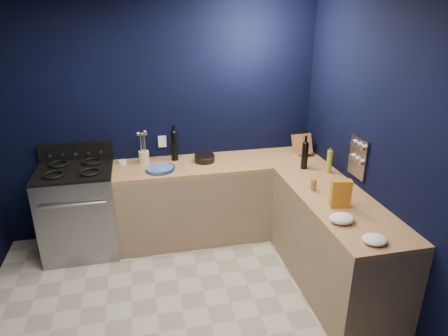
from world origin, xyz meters
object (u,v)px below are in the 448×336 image
object	(u,v)px
utensil_crock	(144,157)
knife_block	(302,144)
gas_range	(80,212)
plate_stack	(160,169)
crouton_bag	(341,194)

from	to	relation	value
utensil_crock	knife_block	size ratio (longest dim) A/B	0.58
gas_range	utensil_crock	distance (m)	0.89
plate_stack	utensil_crock	xyz separation A→B (m)	(-0.15, 0.25, 0.05)
gas_range	crouton_bag	world-z (taller)	crouton_bag
gas_range	crouton_bag	distance (m)	2.68
utensil_crock	crouton_bag	distance (m)	2.12
gas_range	utensil_crock	bearing A→B (deg)	12.21
plate_stack	knife_block	bearing A→B (deg)	5.61
gas_range	plate_stack	xyz separation A→B (m)	(0.87, -0.10, 0.46)
gas_range	knife_block	distance (m)	2.57
utensil_crock	knife_block	xyz separation A→B (m)	(1.79, -0.09, 0.05)
knife_block	plate_stack	bearing A→B (deg)	174.90
crouton_bag	plate_stack	bearing A→B (deg)	153.43
utensil_crock	crouton_bag	bearing A→B (deg)	-41.50
utensil_crock	crouton_bag	xyz separation A→B (m)	(1.59, -1.41, 0.05)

